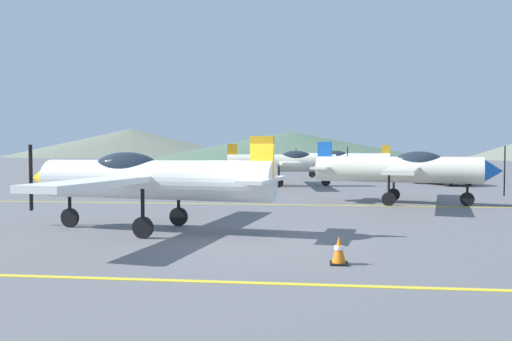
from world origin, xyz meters
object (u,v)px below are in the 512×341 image
airplane_far (286,162)px  car_sedan (442,172)px  airplane_mid (404,169)px  airplane_back (343,160)px  traffic_cone_front (339,250)px  airplane_near (146,178)px

airplane_far → car_sedan: (10.32, 2.46, -0.68)m
airplane_mid → airplane_back: size_ratio=0.99×
airplane_mid → traffic_cone_front: bearing=-105.8°
car_sedan → traffic_cone_front: bearing=-108.4°
airplane_back → traffic_cone_front: airplane_back is taller
airplane_far → airplane_back: bearing=67.1°
airplane_mid → traffic_cone_front: size_ratio=15.21×
airplane_far → airplane_back: same height
airplane_back → airplane_near: bearing=-104.5°
airplane_near → airplane_far: bearing=80.4°
airplane_back → car_sedan: bearing=-50.7°
airplane_mid → car_sedan: size_ratio=1.94×
car_sedan → traffic_cone_front: (-8.09, -24.31, -0.56)m
car_sedan → traffic_cone_front: 25.63m
airplane_far → airplane_near: bearing=-99.6°
traffic_cone_front → airplane_mid: bearing=74.2°
airplane_near → airplane_mid: bearing=43.6°
airplane_back → airplane_far: bearing=-112.9°
airplane_near → airplane_far: (3.08, 18.21, 0.00)m
airplane_near → airplane_back: (7.27, 28.15, 0.00)m
airplane_far → airplane_back: size_ratio=1.00×
airplane_far → traffic_cone_front: (2.23, -21.85, -1.23)m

